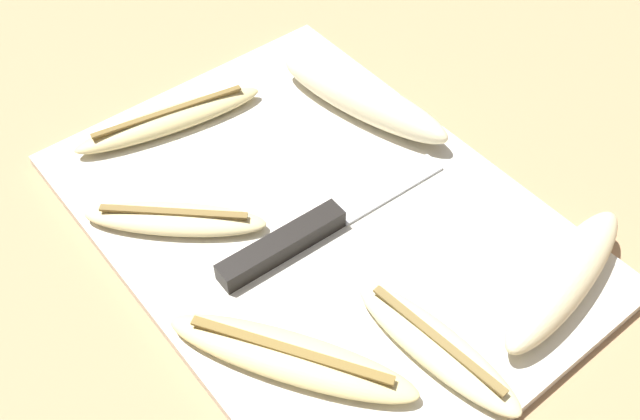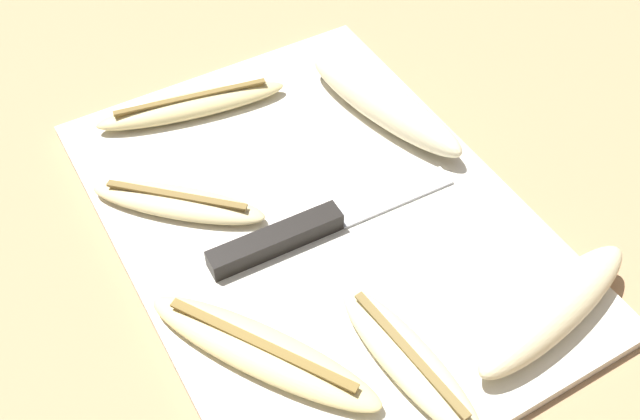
% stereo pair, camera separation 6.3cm
% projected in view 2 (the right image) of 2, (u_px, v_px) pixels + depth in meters
% --- Properties ---
extents(ground_plane, '(4.00, 4.00, 0.00)m').
position_uv_depth(ground_plane, '(320.00, 226.00, 0.65)').
color(ground_plane, tan).
extents(cutting_board, '(0.45, 0.33, 0.01)m').
position_uv_depth(cutting_board, '(320.00, 222.00, 0.65)').
color(cutting_board, silver).
rests_on(cutting_board, ground_plane).
extents(knife, '(0.03, 0.23, 0.02)m').
position_uv_depth(knife, '(294.00, 233.00, 0.62)').
color(knife, black).
rests_on(knife, cutting_board).
extents(banana_cream_curved, '(0.07, 0.17, 0.03)m').
position_uv_depth(banana_cream_curved, '(554.00, 309.00, 0.56)').
color(banana_cream_curved, beige).
rests_on(banana_cream_curved, cutting_board).
extents(banana_bright_far, '(0.19, 0.08, 0.04)m').
position_uv_depth(banana_bright_far, '(384.00, 104.00, 0.71)').
color(banana_bright_far, beige).
rests_on(banana_bright_far, cutting_board).
extents(banana_golden_short, '(0.18, 0.14, 0.02)m').
position_uv_depth(banana_golden_short, '(262.00, 351.00, 0.55)').
color(banana_golden_short, '#EDD689').
rests_on(banana_golden_short, cutting_board).
extents(banana_spotted_left, '(0.07, 0.19, 0.02)m').
position_uv_depth(banana_spotted_left, '(192.00, 105.00, 0.72)').
color(banana_spotted_left, '#DBC684').
rests_on(banana_spotted_left, cutting_board).
extents(banana_soft_right, '(0.16, 0.05, 0.02)m').
position_uv_depth(banana_soft_right, '(408.00, 360.00, 0.54)').
color(banana_soft_right, beige).
rests_on(banana_soft_right, cutting_board).
extents(banana_mellow_near, '(0.13, 0.14, 0.02)m').
position_uv_depth(banana_mellow_near, '(178.00, 202.00, 0.64)').
color(banana_mellow_near, beige).
rests_on(banana_mellow_near, cutting_board).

